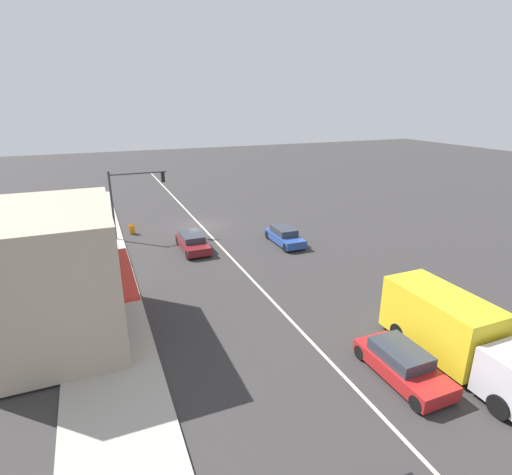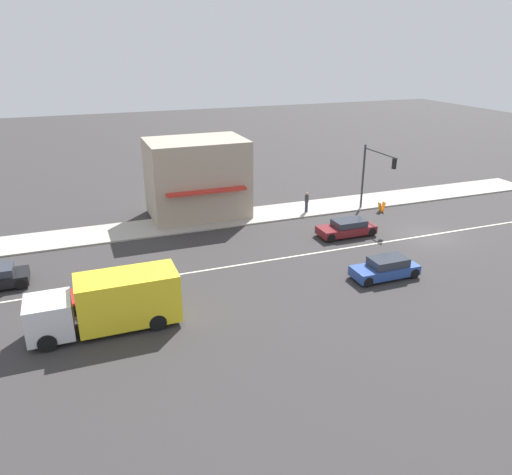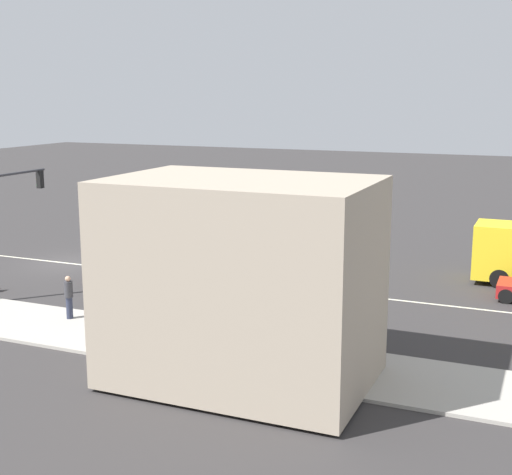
{
  "view_description": "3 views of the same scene",
  "coord_description": "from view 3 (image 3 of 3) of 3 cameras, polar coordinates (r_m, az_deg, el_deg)",
  "views": [
    {
      "loc": [
        8.76,
        34.59,
        11.01
      ],
      "look_at": [
        -0.77,
        11.56,
        2.41
      ],
      "focal_mm": 28.0,
      "sensor_mm": 36.0,
      "label": 1
    },
    {
      "loc": [
        -28.62,
        25.02,
        13.91
      ],
      "look_at": [
        -0.64,
        14.39,
        2.07
      ],
      "focal_mm": 35.0,
      "sensor_mm": 36.0,
      "label": 2
    },
    {
      "loc": [
        30.38,
        24.03,
        8.98
      ],
      "look_at": [
        -0.08,
        11.05,
        2.28
      ],
      "focal_mm": 50.0,
      "sensor_mm": 36.0,
      "label": 3
    }
  ],
  "objects": [
    {
      "name": "ground_plane",
      "position": [
        32.25,
        11.42,
        -4.96
      ],
      "size": [
        160.0,
        160.0,
        0.0
      ],
      "primitive_type": "plane",
      "color": "#333030"
    },
    {
      "name": "sidewalk_right",
      "position": [
        23.81,
        8.09,
        -10.67
      ],
      "size": [
        4.0,
        73.0,
        0.12
      ],
      "primitive_type": "cube",
      "color": "#A8A399",
      "rests_on": "ground"
    },
    {
      "name": "lane_marking_center",
      "position": [
        39.76,
        -14.87,
        -1.99
      ],
      "size": [
        0.16,
        60.0,
        0.01
      ],
      "primitive_type": "cube",
      "color": "beige",
      "rests_on": "ground"
    },
    {
      "name": "building_corner_store",
      "position": [
        22.12,
        -1.1,
        -3.45
      ],
      "size": [
        6.09,
        7.99,
        6.35
      ],
      "color": "tan",
      "rests_on": "sidewalk_right"
    },
    {
      "name": "traffic_signal_main",
      "position": [
        33.62,
        -19.81,
        2.07
      ],
      "size": [
        4.59,
        0.34,
        5.6
      ],
      "color": "#333338",
      "rests_on": "sidewalk_right"
    },
    {
      "name": "pedestrian",
      "position": [
        29.47,
        -14.75,
        -4.56
      ],
      "size": [
        0.34,
        0.34,
        1.75
      ],
      "color": "#282D42",
      "rests_on": "sidewalk_right"
    },
    {
      "name": "sedan_maroon",
      "position": [
        34.54,
        -9.4,
        -2.74
      ],
      "size": [
        1.84,
        4.4,
        1.24
      ],
      "color": "maroon",
      "rests_on": "ground"
    },
    {
      "name": "coupe_blue",
      "position": [
        39.99,
        -2.11,
        -0.61
      ],
      "size": [
        1.73,
        4.24,
        1.31
      ],
      "color": "#284793",
      "rests_on": "ground"
    }
  ]
}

